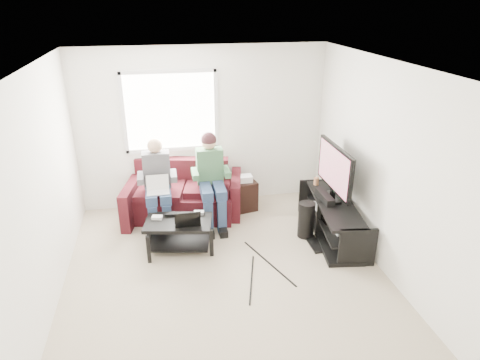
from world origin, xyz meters
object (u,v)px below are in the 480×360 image
at_px(coffee_table, 179,229).
at_px(tv, 335,170).
at_px(subwoofer, 306,220).
at_px(end_table, 245,194).
at_px(sofa, 185,196).
at_px(tv_stand, 333,221).

distance_m(coffee_table, tv, 2.33).
relative_size(tv, subwoofer, 2.04).
distance_m(coffee_table, end_table, 1.55).
xyz_separation_m(sofa, end_table, (0.99, -0.01, -0.05)).
bearing_deg(subwoofer, sofa, 148.27).
bearing_deg(end_table, tv, -42.21).
relative_size(tv, end_table, 1.84).
bearing_deg(sofa, end_table, -0.71).
height_order(sofa, coffee_table, sofa).
xyz_separation_m(tv, end_table, (-1.09, 0.99, -0.74)).
bearing_deg(end_table, sofa, 179.29).
height_order(sofa, end_table, sofa).
bearing_deg(subwoofer, coffee_table, -179.79).
bearing_deg(tv, tv_stand, -88.53).
height_order(coffee_table, tv_stand, tv_stand).
height_order(tv_stand, tv, tv).
xyz_separation_m(coffee_table, tv, (2.23, 0.05, 0.68)).
relative_size(tv_stand, end_table, 2.87).
bearing_deg(coffee_table, end_table, 42.12).
height_order(subwoofer, end_table, end_table).
xyz_separation_m(coffee_table, tv_stand, (2.24, -0.05, -0.08)).
bearing_deg(coffee_table, tv_stand, -1.27).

